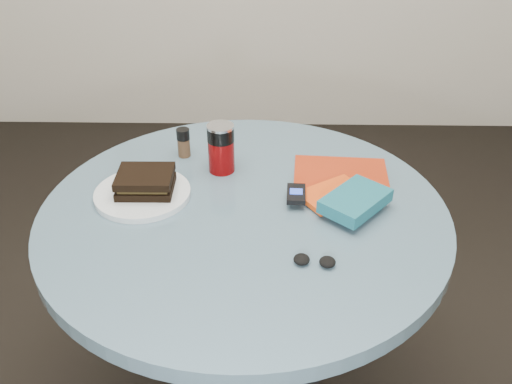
{
  "coord_description": "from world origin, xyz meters",
  "views": [
    {
      "loc": [
        0.05,
        -1.15,
        1.54
      ],
      "look_at": [
        0.03,
        0.0,
        0.8
      ],
      "focal_mm": 40.0,
      "sensor_mm": 36.0,
      "label": 1
    }
  ],
  "objects_px": {
    "plate": "(143,194)",
    "novel": "(355,201)",
    "headphones": "(314,261)",
    "pepper_grinder": "(184,142)",
    "red_book": "(333,194)",
    "magazine": "(341,174)",
    "sandwich": "(145,182)",
    "soda_can": "(221,148)",
    "table": "(244,261)",
    "mp3_player": "(296,194)"
  },
  "relations": [
    {
      "from": "mp3_player",
      "to": "table",
      "type": "bearing_deg",
      "value": -165.7
    },
    {
      "from": "plate",
      "to": "headphones",
      "type": "bearing_deg",
      "value": -31.66
    },
    {
      "from": "table",
      "to": "sandwich",
      "type": "relative_size",
      "value": 7.16
    },
    {
      "from": "red_book",
      "to": "headphones",
      "type": "xyz_separation_m",
      "value": [
        -0.06,
        -0.26,
        -0.0
      ]
    },
    {
      "from": "plate",
      "to": "pepper_grinder",
      "type": "height_order",
      "value": "pepper_grinder"
    },
    {
      "from": "headphones",
      "to": "pepper_grinder",
      "type": "bearing_deg",
      "value": 125.75
    },
    {
      "from": "mp3_player",
      "to": "pepper_grinder",
      "type": "bearing_deg",
      "value": 143.12
    },
    {
      "from": "plate",
      "to": "mp3_player",
      "type": "xyz_separation_m",
      "value": [
        0.39,
        -0.02,
        0.02
      ]
    },
    {
      "from": "red_book",
      "to": "novel",
      "type": "bearing_deg",
      "value": -86.91
    },
    {
      "from": "sandwich",
      "to": "soda_can",
      "type": "xyz_separation_m",
      "value": [
        0.18,
        0.13,
        0.03
      ]
    },
    {
      "from": "sandwich",
      "to": "soda_can",
      "type": "bearing_deg",
      "value": 34.95
    },
    {
      "from": "plate",
      "to": "novel",
      "type": "xyz_separation_m",
      "value": [
        0.53,
        -0.06,
        0.03
      ]
    },
    {
      "from": "table",
      "to": "red_book",
      "type": "xyz_separation_m",
      "value": [
        0.22,
        0.05,
        0.17
      ]
    },
    {
      "from": "pepper_grinder",
      "to": "novel",
      "type": "distance_m",
      "value": 0.52
    },
    {
      "from": "magazine",
      "to": "mp3_player",
      "type": "xyz_separation_m",
      "value": [
        -0.13,
        -0.13,
        0.02
      ]
    },
    {
      "from": "pepper_grinder",
      "to": "mp3_player",
      "type": "distance_m",
      "value": 0.38
    },
    {
      "from": "soda_can",
      "to": "pepper_grinder",
      "type": "distance_m",
      "value": 0.14
    },
    {
      "from": "mp3_player",
      "to": "plate",
      "type": "bearing_deg",
      "value": 177.19
    },
    {
      "from": "mp3_player",
      "to": "novel",
      "type": "bearing_deg",
      "value": -16.8
    },
    {
      "from": "red_book",
      "to": "mp3_player",
      "type": "relative_size",
      "value": 1.94
    },
    {
      "from": "sandwich",
      "to": "magazine",
      "type": "relative_size",
      "value": 0.56
    },
    {
      "from": "soda_can",
      "to": "headphones",
      "type": "distance_m",
      "value": 0.45
    },
    {
      "from": "red_book",
      "to": "mp3_player",
      "type": "bearing_deg",
      "value": 158.27
    },
    {
      "from": "headphones",
      "to": "red_book",
      "type": "bearing_deg",
      "value": 76.14
    },
    {
      "from": "pepper_grinder",
      "to": "headphones",
      "type": "bearing_deg",
      "value": -54.25
    },
    {
      "from": "sandwich",
      "to": "pepper_grinder",
      "type": "relative_size",
      "value": 1.67
    },
    {
      "from": "headphones",
      "to": "plate",
      "type": "bearing_deg",
      "value": 148.34
    },
    {
      "from": "table",
      "to": "headphones",
      "type": "bearing_deg",
      "value": -52.25
    },
    {
      "from": "table",
      "to": "novel",
      "type": "height_order",
      "value": "novel"
    },
    {
      "from": "plate",
      "to": "sandwich",
      "type": "relative_size",
      "value": 1.73
    },
    {
      "from": "mp3_player",
      "to": "magazine",
      "type": "bearing_deg",
      "value": 46.31
    },
    {
      "from": "novel",
      "to": "mp3_player",
      "type": "height_order",
      "value": "novel"
    },
    {
      "from": "plate",
      "to": "soda_can",
      "type": "xyz_separation_m",
      "value": [
        0.19,
        0.13,
        0.06
      ]
    },
    {
      "from": "novel",
      "to": "mp3_player",
      "type": "relative_size",
      "value": 2.01
    },
    {
      "from": "magazine",
      "to": "pepper_grinder",
      "type": "bearing_deg",
      "value": 171.11
    },
    {
      "from": "plate",
      "to": "headphones",
      "type": "distance_m",
      "value": 0.49
    },
    {
      "from": "table",
      "to": "magazine",
      "type": "height_order",
      "value": "magazine"
    },
    {
      "from": "plate",
      "to": "sandwich",
      "type": "bearing_deg",
      "value": 35.3
    },
    {
      "from": "novel",
      "to": "mp3_player",
      "type": "bearing_deg",
      "value": 114.44
    },
    {
      "from": "soda_can",
      "to": "magazine",
      "type": "bearing_deg",
      "value": -3.77
    },
    {
      "from": "magazine",
      "to": "novel",
      "type": "distance_m",
      "value": 0.18
    },
    {
      "from": "pepper_grinder",
      "to": "red_book",
      "type": "height_order",
      "value": "pepper_grinder"
    },
    {
      "from": "novel",
      "to": "magazine",
      "type": "bearing_deg",
      "value": 45.9
    },
    {
      "from": "plate",
      "to": "soda_can",
      "type": "relative_size",
      "value": 1.8
    },
    {
      "from": "sandwich",
      "to": "novel",
      "type": "relative_size",
      "value": 0.84
    },
    {
      "from": "plate",
      "to": "magazine",
      "type": "bearing_deg",
      "value": 12.4
    },
    {
      "from": "sandwich",
      "to": "table",
      "type": "bearing_deg",
      "value": -13.25
    },
    {
      "from": "plate",
      "to": "novel",
      "type": "height_order",
      "value": "novel"
    },
    {
      "from": "pepper_grinder",
      "to": "soda_can",
      "type": "bearing_deg",
      "value": -34.69
    },
    {
      "from": "magazine",
      "to": "novel",
      "type": "xyz_separation_m",
      "value": [
        0.01,
        -0.17,
        0.03
      ]
    }
  ]
}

